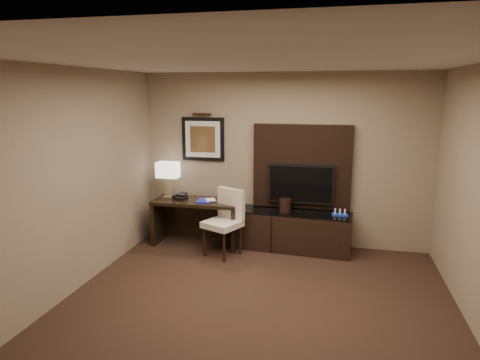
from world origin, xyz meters
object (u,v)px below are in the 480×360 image
(desk, at_px, (197,222))
(desk_phone, at_px, (180,197))
(tv, at_px, (301,184))
(ice_bucket, at_px, (285,205))
(credenza, at_px, (292,231))
(minibar_tray, at_px, (340,213))
(desk_chair, at_px, (222,223))
(water_bottle, at_px, (223,194))
(table_lamp, at_px, (168,178))

(desk, xyz_separation_m, desk_phone, (-0.26, -0.02, 0.41))
(desk, bearing_deg, tv, 8.23)
(ice_bucket, bearing_deg, desk_phone, -176.16)
(credenza, height_order, minibar_tray, minibar_tray)
(minibar_tray, bearing_deg, desk_phone, -177.79)
(credenza, xyz_separation_m, desk_chair, (-0.99, -0.46, 0.19))
(desk_chair, bearing_deg, water_bottle, 128.44)
(table_lamp, relative_size, ice_bucket, 3.10)
(desk_chair, distance_m, table_lamp, 1.25)
(tv, relative_size, ice_bucket, 5.00)
(desk_chair, bearing_deg, desk_phone, -178.63)
(credenza, distance_m, desk_phone, 1.84)
(credenza, xyz_separation_m, desk_phone, (-1.77, -0.12, 0.47))
(desk, relative_size, credenza, 0.77)
(desk_chair, distance_m, minibar_tray, 1.75)
(credenza, relative_size, water_bottle, 9.04)
(table_lamp, height_order, desk_phone, table_lamp)
(desk_chair, height_order, table_lamp, table_lamp)
(desk_phone, xyz_separation_m, ice_bucket, (1.65, 0.11, -0.07))
(table_lamp, xyz_separation_m, minibar_tray, (2.71, -0.03, -0.39))
(desk_phone, xyz_separation_m, water_bottle, (0.67, 0.10, 0.05))
(water_bottle, xyz_separation_m, ice_bucket, (0.98, 0.01, -0.12))
(table_lamp, bearing_deg, credenza, -0.02)
(tv, bearing_deg, water_bottle, -172.21)
(desk_phone, relative_size, ice_bucket, 0.95)
(table_lamp, xyz_separation_m, desk_phone, (0.25, -0.12, -0.26))
(desk_chair, xyz_separation_m, water_bottle, (-0.11, 0.44, 0.33))
(tv, distance_m, minibar_tray, 0.73)
(credenza, xyz_separation_m, water_bottle, (-1.10, -0.02, 0.52))
(desk, distance_m, minibar_tray, 2.22)
(desk, height_order, water_bottle, water_bottle)
(ice_bucket, bearing_deg, desk_chair, -152.87)
(desk_chair, height_order, water_bottle, desk_chair)
(tv, relative_size, water_bottle, 5.14)
(water_bottle, xyz_separation_m, minibar_tray, (1.80, -0.01, -0.18))
(desk_phone, bearing_deg, credenza, 14.67)
(water_bottle, bearing_deg, minibar_tray, -0.17)
(water_bottle, bearing_deg, table_lamp, 178.51)
(desk_chair, xyz_separation_m, ice_bucket, (0.87, 0.45, 0.21))
(table_lamp, distance_m, ice_bucket, 1.93)
(ice_bucket, bearing_deg, desk, -176.42)
(table_lamp, xyz_separation_m, water_bottle, (0.92, -0.02, -0.21))
(table_lamp, relative_size, minibar_tray, 2.68)
(desk, xyz_separation_m, ice_bucket, (1.39, 0.09, 0.34))
(table_lamp, height_order, ice_bucket, table_lamp)
(tv, xyz_separation_m, table_lamp, (-2.11, -0.14, 0.02))
(desk, height_order, table_lamp, table_lamp)
(desk_phone, relative_size, minibar_tray, 0.82)
(credenza, xyz_separation_m, minibar_tray, (0.70, -0.03, 0.34))
(desk, relative_size, desk_chair, 1.38)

